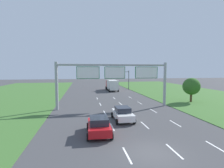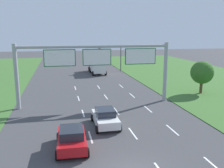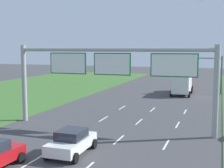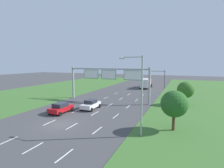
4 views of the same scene
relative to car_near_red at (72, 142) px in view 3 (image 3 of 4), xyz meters
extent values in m
cube|color=white|center=(-1.59, -2.11, -0.79)|extent=(0.14, 2.40, 0.01)
cube|color=white|center=(-1.59, 3.89, -0.79)|extent=(0.14, 2.40, 0.01)
cube|color=white|center=(-1.59, 9.89, -0.79)|extent=(0.14, 2.40, 0.01)
cube|color=white|center=(-1.59, 15.89, -0.79)|extent=(0.14, 2.40, 0.01)
cube|color=white|center=(1.91, 3.89, -0.79)|extent=(0.14, 2.40, 0.01)
cube|color=white|center=(1.91, 9.89, -0.79)|extent=(0.14, 2.40, 0.01)
cube|color=white|center=(1.91, 15.89, -0.79)|extent=(0.14, 2.40, 0.01)
cube|color=white|center=(5.41, 3.89, -0.79)|extent=(0.14, 2.40, 0.01)
cube|color=white|center=(5.41, 9.89, -0.79)|extent=(0.14, 2.40, 0.01)
cube|color=white|center=(5.41, 15.89, -0.79)|extent=(0.14, 2.40, 0.01)
cube|color=white|center=(0.00, -0.01, -0.13)|extent=(1.91, 4.05, 0.68)
cube|color=#232833|center=(0.00, 0.02, 0.49)|extent=(1.59, 1.92, 0.57)
cylinder|color=black|center=(-0.97, 1.45, -0.47)|extent=(0.22, 0.64, 0.64)
cylinder|color=black|center=(0.95, 1.47, -0.47)|extent=(0.22, 0.64, 0.64)
cylinder|color=black|center=(-0.95, -1.48, -0.47)|extent=(0.22, 0.64, 0.64)
cylinder|color=black|center=(0.97, -1.46, -0.47)|extent=(0.22, 0.64, 0.64)
cylinder|color=black|center=(-2.09, -2.42, -0.47)|extent=(0.24, 0.65, 0.64)
cube|color=#B21E19|center=(3.56, 31.57, 0.76)|extent=(2.23, 2.13, 2.20)
cube|color=silver|center=(3.61, 27.77, 0.91)|extent=(2.43, 5.22, 2.50)
cylinder|color=black|center=(2.43, 32.06, -0.34)|extent=(0.29, 0.90, 0.90)
cylinder|color=black|center=(4.69, 32.09, -0.34)|extent=(0.29, 0.90, 0.90)
cylinder|color=black|center=(2.38, 29.75, -0.34)|extent=(0.29, 0.90, 0.90)
cylinder|color=black|center=(4.80, 29.79, -0.34)|extent=(0.29, 0.90, 0.90)
cylinder|color=black|center=(2.43, 25.76, -0.34)|extent=(0.29, 0.90, 0.90)
cylinder|color=black|center=(4.85, 25.79, -0.34)|extent=(0.29, 0.90, 0.90)
cylinder|color=#9EA0A5|center=(-8.24, 6.83, 2.71)|extent=(0.44, 0.44, 7.00)
cylinder|color=#9EA0A5|center=(8.56, 6.83, 2.71)|extent=(0.44, 0.44, 7.00)
cylinder|color=#9EA0A5|center=(0.16, 6.83, 5.81)|extent=(16.80, 0.32, 0.32)
cube|color=#0C5B28|center=(-3.69, 6.83, 4.63)|extent=(3.39, 0.12, 1.84)
cube|color=white|center=(-3.69, 6.77, 4.63)|extent=(3.23, 0.01, 1.68)
cube|color=#0C5B28|center=(0.36, 6.83, 4.63)|extent=(3.18, 0.12, 1.84)
cube|color=white|center=(0.36, 6.77, 4.63)|extent=(3.02, 0.01, 1.68)
cube|color=#0C5B28|center=(5.41, 6.83, 4.63)|extent=(3.65, 0.12, 1.84)
cube|color=white|center=(5.41, 6.77, 4.63)|extent=(3.49, 0.01, 1.68)
cylinder|color=#47494F|center=(8.93, 30.27, 2.01)|extent=(0.20, 0.20, 5.60)
cylinder|color=#47494F|center=(6.68, 30.27, 4.46)|extent=(4.50, 0.14, 0.14)
cube|color=black|center=(4.43, 30.27, 3.81)|extent=(0.32, 0.36, 1.10)
sphere|color=red|center=(4.43, 30.07, 4.18)|extent=(0.22, 0.22, 0.22)
sphere|color=orange|center=(4.43, 30.07, 3.81)|extent=(0.22, 0.22, 0.22)
sphere|color=green|center=(4.43, 30.07, 3.44)|extent=(0.22, 0.22, 0.22)
camera|label=1|loc=(-4.57, -19.35, 5.08)|focal=28.00mm
camera|label=2|loc=(-3.76, -20.55, 7.38)|focal=40.00mm
camera|label=3|loc=(8.85, -17.39, 5.95)|focal=50.00mm
camera|label=4|loc=(14.39, -25.39, 6.92)|focal=28.00mm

